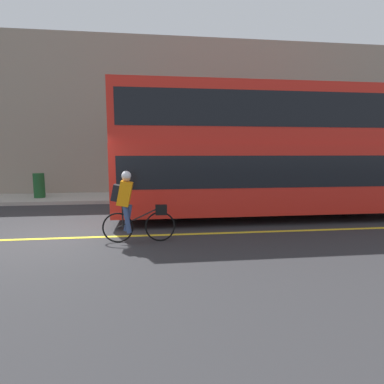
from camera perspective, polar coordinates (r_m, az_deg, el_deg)
ground_plane at (r=8.05m, az=-25.05°, el=-7.82°), size 80.00×80.00×0.00m
road_center_line at (r=7.94m, az=-25.32°, el=-8.01°), size 50.00×0.14×0.01m
sidewalk_curb at (r=13.71m, az=-17.31°, el=-1.04°), size 60.00×2.60×0.14m
building_facade at (r=15.09m, az=-16.85°, el=13.57°), size 60.00×0.30×7.40m
bus at (r=9.61m, az=14.10°, el=8.14°), size 9.22×2.46×3.93m
cyclist_on_bike at (r=6.87m, az=-11.58°, el=-2.30°), size 1.64×0.32×1.63m
trash_bin at (r=14.16m, az=-27.11°, el=1.11°), size 0.45×0.45×1.03m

